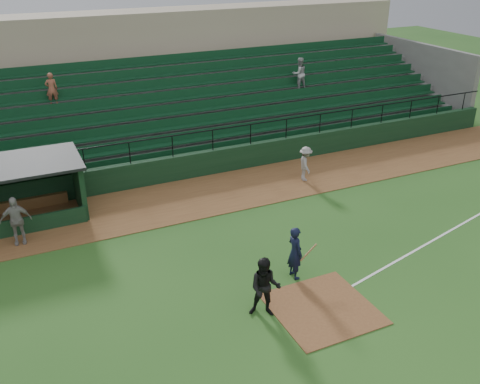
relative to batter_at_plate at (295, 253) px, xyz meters
name	(u,v)px	position (x,y,z in m)	size (l,w,h in m)	color
ground	(305,291)	(-0.09, -0.89, -0.94)	(90.00, 90.00, 0.00)	#27551B
warning_track	(212,194)	(-0.09, 7.11, -0.92)	(40.00, 4.00, 0.03)	brown
home_plate_dirt	(323,308)	(-0.09, -1.89, -0.92)	(3.00, 3.00, 0.03)	brown
foul_line	(462,224)	(7.91, 0.31, -0.93)	(18.00, 0.09, 0.01)	white
stadium_structure	(153,98)	(-0.08, 15.57, 1.37)	(38.00, 13.08, 6.40)	black
batter_at_plate	(295,253)	(0.00, 0.00, 0.00)	(1.04, 0.72, 1.87)	black
umpire	(265,288)	(-1.82, -1.36, 0.04)	(0.94, 0.74, 1.94)	black
runner	(305,164)	(4.47, 6.66, -0.08)	(1.06, 0.61, 1.64)	gray
dugout_player_a	(16,220)	(-8.18, 6.19, 0.03)	(1.10, 0.46, 1.88)	gray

